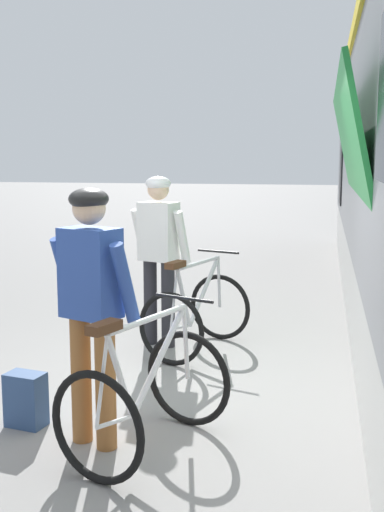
{
  "coord_description": "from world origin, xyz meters",
  "views": [
    {
      "loc": [
        1.21,
        -4.63,
        1.97
      ],
      "look_at": [
        0.04,
        1.12,
        1.05
      ],
      "focal_mm": 45.17,
      "sensor_mm": 36.0,
      "label": 1
    }
  ],
  "objects_px": {
    "bicycle_near_silver": "(197,313)",
    "bicycle_far_white": "(146,394)",
    "cyclist_far_in_blue": "(91,294)",
    "cyclist_near_in_white": "(159,246)",
    "backpack_on_platform": "(26,400)"
  },
  "relations": [
    {
      "from": "cyclist_far_in_blue",
      "to": "backpack_on_platform",
      "type": "relative_size",
      "value": 4.4
    },
    {
      "from": "cyclist_near_in_white",
      "to": "cyclist_far_in_blue",
      "type": "distance_m",
      "value": 2.38
    },
    {
      "from": "bicycle_near_silver",
      "to": "bicycle_far_white",
      "type": "height_order",
      "value": "same"
    },
    {
      "from": "cyclist_near_in_white",
      "to": "backpack_on_platform",
      "type": "relative_size",
      "value": 4.4
    },
    {
      "from": "cyclist_near_in_white",
      "to": "bicycle_far_white",
      "type": "height_order",
      "value": "cyclist_near_in_white"
    },
    {
      "from": "bicycle_far_white",
      "to": "backpack_on_platform",
      "type": "xyz_separation_m",
      "value": [
        -0.98,
        0.22,
        -0.2
      ]
    },
    {
      "from": "bicycle_near_silver",
      "to": "bicycle_far_white",
      "type": "relative_size",
      "value": 0.99
    },
    {
      "from": "cyclist_near_in_white",
      "to": "bicycle_near_silver",
      "type": "xyz_separation_m",
      "value": [
        0.43,
        -0.15,
        -0.65
      ]
    },
    {
      "from": "bicycle_near_silver",
      "to": "bicycle_far_white",
      "type": "bearing_deg",
      "value": -87.41
    },
    {
      "from": "cyclist_far_in_blue",
      "to": "bicycle_far_white",
      "type": "distance_m",
      "value": 0.76
    },
    {
      "from": "cyclist_near_in_white",
      "to": "bicycle_near_silver",
      "type": "distance_m",
      "value": 0.79
    },
    {
      "from": "cyclist_far_in_blue",
      "to": "backpack_on_platform",
      "type": "bearing_deg",
      "value": 162.77
    },
    {
      "from": "cyclist_far_in_blue",
      "to": "backpack_on_platform",
      "type": "xyz_separation_m",
      "value": [
        -0.6,
        0.19,
        -0.85
      ]
    },
    {
      "from": "cyclist_far_in_blue",
      "to": "bicycle_near_silver",
      "type": "bearing_deg",
      "value": 82.88
    },
    {
      "from": "bicycle_near_silver",
      "to": "backpack_on_platform",
      "type": "bearing_deg",
      "value": -113.26
    }
  ]
}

